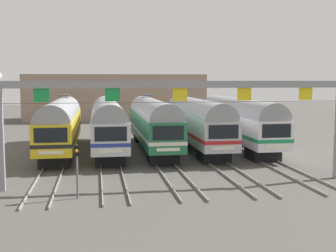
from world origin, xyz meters
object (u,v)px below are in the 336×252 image
commuter_train_silver (108,122)px  catenary_gantry (180,101)px  commuter_train_yellow (61,123)px  commuter_train_green (153,121)px  yard_signal_mast (77,161)px  commuter_train_white (239,120)px  commuter_train_stainless (196,121)px

commuter_train_silver → catenary_gantry: bearing=-72.9°
commuter_train_yellow → commuter_train_silver: (4.14, -0.00, -0.00)m
commuter_train_yellow → commuter_train_green: (8.29, 0.00, 0.00)m
commuter_train_green → catenary_gantry: 13.74m
commuter_train_green → commuter_train_silver: bearing=-179.9°
commuter_train_green → commuter_train_yellow: bearing=180.0°
catenary_gantry → yard_signal_mast: bearing=-158.1°
commuter_train_yellow → commuter_train_silver: size_ratio=1.00×
commuter_train_white → catenary_gantry: bearing=-121.5°
commuter_train_white → catenary_gantry: (-8.29, -13.49, 2.56)m
commuter_train_yellow → catenary_gantry: catenary_gantry is taller
commuter_train_silver → commuter_train_stainless: size_ratio=1.00×
commuter_train_silver → commuter_train_yellow: bearing=179.9°
catenary_gantry → commuter_train_stainless: bearing=72.9°
commuter_train_yellow → commuter_train_green: 8.29m
commuter_train_green → commuter_train_stainless: bearing=-0.1°
commuter_train_white → yard_signal_mast: size_ratio=5.95×
commuter_train_white → catenary_gantry: catenary_gantry is taller
commuter_train_stainless → catenary_gantry: bearing=-107.1°
yard_signal_mast → catenary_gantry: bearing=21.9°
catenary_gantry → yard_signal_mast: (-6.21, -2.49, -3.13)m
yard_signal_mast → commuter_train_yellow: bearing=97.4°
commuter_train_yellow → catenary_gantry: (8.29, -13.50, 2.56)m
commuter_train_silver → commuter_train_white: (12.43, 0.00, 0.00)m
commuter_train_white → yard_signal_mast: (-14.50, -15.99, -0.57)m
commuter_train_white → commuter_train_green: bearing=180.0°
commuter_train_white → commuter_train_stainless: bearing=180.0°
commuter_train_yellow → commuter_train_silver: bearing=-0.1°
commuter_train_stainless → commuter_train_white: size_ratio=1.00×
commuter_train_white → catenary_gantry: size_ratio=0.83×
commuter_train_yellow → yard_signal_mast: (2.07, -15.99, -0.57)m
commuter_train_silver → yard_signal_mast: commuter_train_silver is taller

